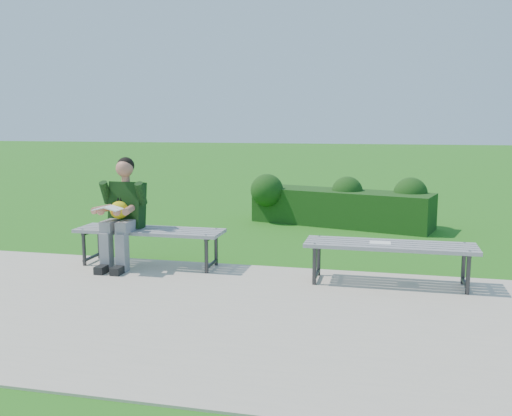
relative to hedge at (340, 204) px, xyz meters
The scene contains 7 objects.
ground 3.20m from the hedge, 102.15° to the right, with size 80.00×80.00×0.00m.
walkway 4.91m from the hedge, 97.84° to the right, with size 30.00×3.50×0.02m.
hedge is the anchor object (origin of this frame).
bench_left 3.94m from the hedge, 120.72° to the right, with size 1.80×0.50×0.46m.
bench_right 3.67m from the hedge, 77.03° to the right, with size 1.80×0.50×0.46m.
seated_boy 4.19m from the hedge, 123.61° to the right, with size 0.56×0.76×1.31m.
paper_sheet 3.65m from the hedge, 78.56° to the right, with size 0.23×0.17×0.01m.
Camera 1 is at (1.44, -6.59, 1.75)m, focal length 40.00 mm.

